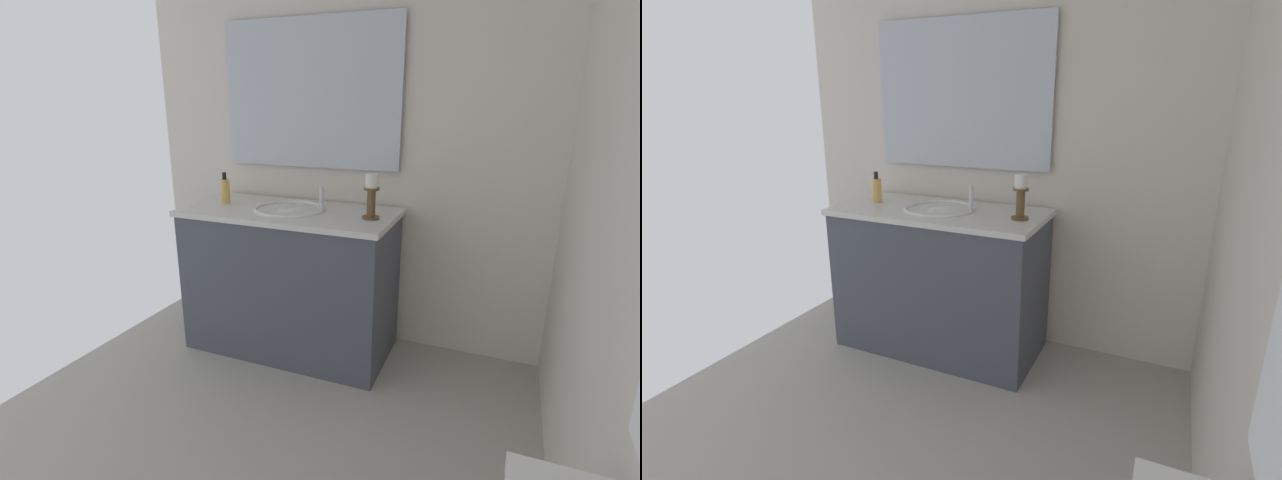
% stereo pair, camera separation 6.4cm
% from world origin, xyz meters
% --- Properties ---
extents(wall_left, '(0.04, 2.44, 2.45)m').
position_xyz_m(wall_left, '(-1.59, 0.00, 1.23)').
color(wall_left, silver).
rests_on(wall_left, ground).
extents(vanity_cabinet, '(0.58, 1.18, 0.83)m').
position_xyz_m(vanity_cabinet, '(-1.26, -0.17, 0.42)').
color(vanity_cabinet, '#474C56').
rests_on(vanity_cabinet, ground).
extents(sink_basin, '(0.40, 0.40, 0.24)m').
position_xyz_m(sink_basin, '(-1.26, -0.16, 0.79)').
color(sink_basin, white).
rests_on(sink_basin, vanity_cabinet).
extents(mirror, '(0.02, 1.07, 0.82)m').
position_xyz_m(mirror, '(-1.54, -0.17, 1.44)').
color(mirror, silver).
extents(candle_holder_tall, '(0.09, 0.09, 0.23)m').
position_xyz_m(candle_holder_tall, '(-1.24, 0.30, 0.95)').
color(candle_holder_tall, brown).
rests_on(candle_holder_tall, vanity_cabinet).
extents(soap_bottle, '(0.06, 0.06, 0.18)m').
position_xyz_m(soap_bottle, '(-1.27, -0.59, 0.91)').
color(soap_bottle, '#E5B259').
rests_on(soap_bottle, vanity_cabinet).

